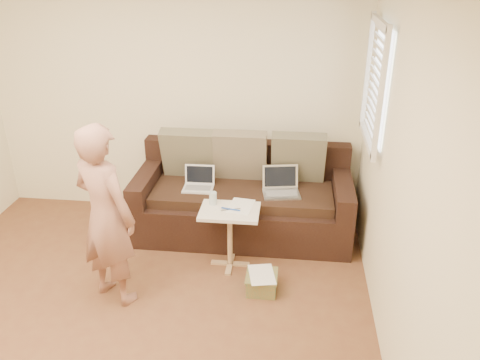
{
  "coord_description": "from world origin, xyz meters",
  "views": [
    {
      "loc": [
        1.26,
        -2.71,
        2.73
      ],
      "look_at": [
        0.8,
        1.4,
        0.78
      ],
      "focal_mm": 36.66,
      "sensor_mm": 36.0,
      "label": 1
    }
  ],
  "objects_px": {
    "sofa": "(243,196)",
    "side_table": "(230,238)",
    "drinking_glass": "(213,198)",
    "laptop_white": "(198,189)",
    "laptop_silver": "(281,195)",
    "striped_box": "(262,282)",
    "person": "(106,216)"
  },
  "relations": [
    {
      "from": "sofa",
      "to": "side_table",
      "type": "height_order",
      "value": "sofa"
    },
    {
      "from": "side_table",
      "to": "drinking_glass",
      "type": "bearing_deg",
      "value": 150.29
    },
    {
      "from": "laptop_white",
      "to": "laptop_silver",
      "type": "bearing_deg",
      "value": -2.46
    },
    {
      "from": "sofa",
      "to": "striped_box",
      "type": "bearing_deg",
      "value": -74.61
    },
    {
      "from": "laptop_white",
      "to": "person",
      "type": "bearing_deg",
      "value": -117.14
    },
    {
      "from": "person",
      "to": "striped_box",
      "type": "relative_size",
      "value": 5.76
    },
    {
      "from": "laptop_white",
      "to": "drinking_glass",
      "type": "bearing_deg",
      "value": -63.17
    },
    {
      "from": "laptop_white",
      "to": "sofa",
      "type": "bearing_deg",
      "value": 11.42
    },
    {
      "from": "drinking_glass",
      "to": "laptop_white",
      "type": "bearing_deg",
      "value": 117.75
    },
    {
      "from": "person",
      "to": "side_table",
      "type": "relative_size",
      "value": 2.66
    },
    {
      "from": "drinking_glass",
      "to": "side_table",
      "type": "bearing_deg",
      "value": -29.71
    },
    {
      "from": "sofa",
      "to": "laptop_silver",
      "type": "distance_m",
      "value": 0.43
    },
    {
      "from": "side_table",
      "to": "striped_box",
      "type": "height_order",
      "value": "side_table"
    },
    {
      "from": "drinking_glass",
      "to": "person",
      "type": "bearing_deg",
      "value": -139.26
    },
    {
      "from": "drinking_glass",
      "to": "striped_box",
      "type": "distance_m",
      "value": 0.88
    },
    {
      "from": "laptop_silver",
      "to": "drinking_glass",
      "type": "height_order",
      "value": "drinking_glass"
    },
    {
      "from": "laptop_silver",
      "to": "person",
      "type": "xyz_separation_m",
      "value": [
        -1.38,
        -1.07,
        0.27
      ]
    },
    {
      "from": "laptop_white",
      "to": "side_table",
      "type": "distance_m",
      "value": 0.69
    },
    {
      "from": "laptop_white",
      "to": "striped_box",
      "type": "bearing_deg",
      "value": -51.89
    },
    {
      "from": "person",
      "to": "striped_box",
      "type": "distance_m",
      "value": 1.45
    },
    {
      "from": "sofa",
      "to": "side_table",
      "type": "distance_m",
      "value": 0.64
    },
    {
      "from": "person",
      "to": "side_table",
      "type": "xyz_separation_m",
      "value": [
        0.93,
        0.56,
        -0.49
      ]
    },
    {
      "from": "person",
      "to": "side_table",
      "type": "height_order",
      "value": "person"
    },
    {
      "from": "sofa",
      "to": "laptop_white",
      "type": "bearing_deg",
      "value": -167.67
    },
    {
      "from": "person",
      "to": "drinking_glass",
      "type": "relative_size",
      "value": 13.16
    },
    {
      "from": "sofa",
      "to": "striped_box",
      "type": "relative_size",
      "value": 8.03
    },
    {
      "from": "person",
      "to": "side_table",
      "type": "bearing_deg",
      "value": -122.9
    },
    {
      "from": "sofa",
      "to": "drinking_glass",
      "type": "height_order",
      "value": "sofa"
    },
    {
      "from": "striped_box",
      "to": "laptop_white",
      "type": "bearing_deg",
      "value": 129.03
    },
    {
      "from": "laptop_silver",
      "to": "side_table",
      "type": "xyz_separation_m",
      "value": [
        -0.45,
        -0.5,
        -0.22
      ]
    },
    {
      "from": "sofa",
      "to": "laptop_silver",
      "type": "bearing_deg",
      "value": -16.91
    },
    {
      "from": "laptop_silver",
      "to": "drinking_glass",
      "type": "distance_m",
      "value": 0.75
    }
  ]
}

